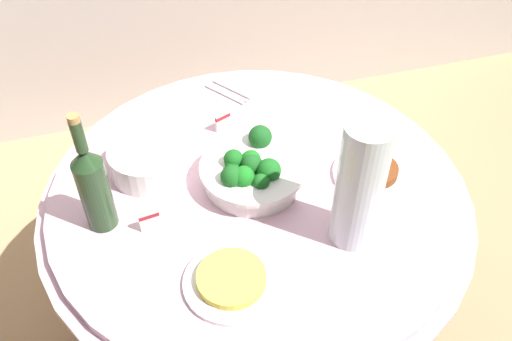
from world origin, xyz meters
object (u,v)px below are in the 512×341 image
object	(u,v)px
serving_tongs	(230,93)
label_placard_mid	(149,220)
broccoli_bowl	(252,171)
wine_bottle	(93,186)
plate_stack	(148,160)
label_placard_front	(223,121)
food_plate_stir_fry	(374,173)
food_plate_fried_egg	(232,280)
decorative_fruit_vase	(359,191)

from	to	relation	value
serving_tongs	label_placard_mid	size ratio (longest dim) A/B	2.84
broccoli_bowl	wine_bottle	bearing A→B (deg)	-176.06
plate_stack	label_placard_front	distance (m)	0.27
food_plate_stir_fry	food_plate_fried_egg	xyz separation A→B (m)	(-0.46, -0.23, -0.00)
decorative_fruit_vase	label_placard_mid	size ratio (longest dim) A/B	6.18
food_plate_fried_egg	label_placard_front	distance (m)	0.55
food_plate_fried_egg	wine_bottle	bearing A→B (deg)	134.11
serving_tongs	food_plate_fried_egg	bearing A→B (deg)	-104.17
food_plate_fried_egg	label_placard_mid	xyz separation A→B (m)	(-0.15, 0.21, 0.02)
plate_stack	food_plate_stir_fry	world-z (taller)	plate_stack
wine_bottle	food_plate_stir_fry	distance (m)	0.73
wine_bottle	label_placard_front	xyz separation A→B (m)	(0.38, 0.27, -0.10)
serving_tongs	label_placard_mid	world-z (taller)	label_placard_mid
plate_stack	food_plate_fried_egg	world-z (taller)	plate_stack
food_plate_stir_fry	food_plate_fried_egg	distance (m)	0.51
broccoli_bowl	label_placard_mid	size ratio (longest dim) A/B	5.09
decorative_fruit_vase	serving_tongs	world-z (taller)	decorative_fruit_vase
broccoli_bowl	label_placard_front	size ratio (longest dim) A/B	5.09
decorative_fruit_vase	plate_stack	bearing A→B (deg)	140.04
label_placard_front	label_placard_mid	world-z (taller)	same
broccoli_bowl	plate_stack	bearing A→B (deg)	153.82
decorative_fruit_vase	label_placard_front	world-z (taller)	decorative_fruit_vase
food_plate_fried_egg	decorative_fruit_vase	bearing A→B (deg)	9.99
plate_stack	wine_bottle	world-z (taller)	wine_bottle
broccoli_bowl	plate_stack	world-z (taller)	broccoli_bowl
serving_tongs	food_plate_stir_fry	distance (m)	0.56
decorative_fruit_vase	food_plate_fried_egg	xyz separation A→B (m)	(-0.32, -0.06, -0.14)
broccoli_bowl	wine_bottle	size ratio (longest dim) A/B	0.83
broccoli_bowl	serving_tongs	bearing A→B (deg)	83.88
decorative_fruit_vase	wine_bottle	bearing A→B (deg)	159.70
serving_tongs	food_plate_stir_fry	size ratio (longest dim) A/B	0.71
food_plate_stir_fry	label_placard_mid	world-z (taller)	label_placard_mid
label_placard_front	label_placard_mid	size ratio (longest dim) A/B	1.00
broccoli_bowl	label_placard_front	distance (m)	0.24
broccoli_bowl	decorative_fruit_vase	size ratio (longest dim) A/B	0.82
food_plate_fried_egg	label_placard_mid	distance (m)	0.26
food_plate_stir_fry	decorative_fruit_vase	bearing A→B (deg)	-129.71
wine_bottle	serving_tongs	distance (m)	0.63
broccoli_bowl	decorative_fruit_vase	bearing A→B (deg)	-53.01
wine_bottle	serving_tongs	size ratio (longest dim) A/B	2.15
decorative_fruit_vase	label_placard_mid	xyz separation A→B (m)	(-0.47, 0.16, -0.12)
label_placard_front	label_placard_mid	distance (m)	0.42
food_plate_fried_egg	broccoli_bowl	bearing A→B (deg)	65.55
broccoli_bowl	plate_stack	size ratio (longest dim) A/B	1.33
label_placard_mid	wine_bottle	bearing A→B (deg)	154.12
food_plate_fried_egg	plate_stack	bearing A→B (deg)	106.07
plate_stack	label_placard_front	world-z (taller)	plate_stack
food_plate_fried_egg	label_placard_mid	bearing A→B (deg)	124.91
wine_bottle	plate_stack	bearing A→B (deg)	47.75
wine_bottle	food_plate_fried_egg	xyz separation A→B (m)	(0.26, -0.27, -0.12)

